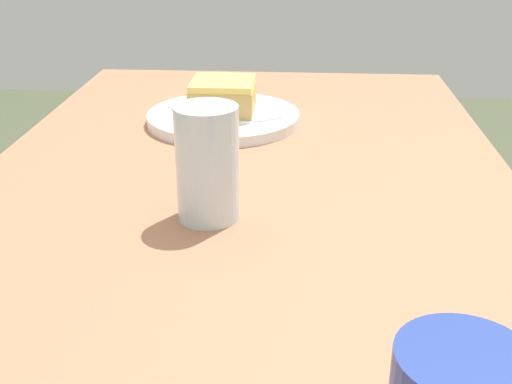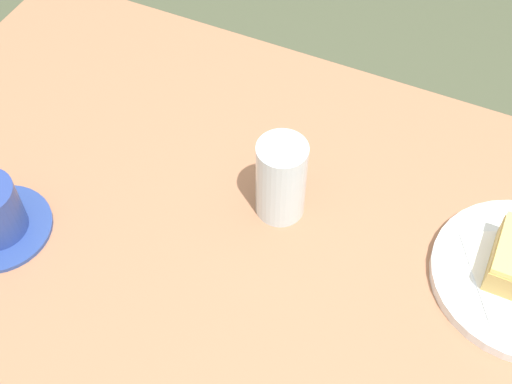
{
  "view_description": "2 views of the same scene",
  "coord_description": "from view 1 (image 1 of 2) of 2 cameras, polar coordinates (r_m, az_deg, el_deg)",
  "views": [
    {
      "loc": [
        -0.64,
        -0.06,
        1.02
      ],
      "look_at": [
        -0.05,
        -0.02,
        0.75
      ],
      "focal_mm": 45.47,
      "sensor_mm": 36.0,
      "label": 1
    },
    {
      "loc": [
        0.17,
        -0.48,
        1.46
      ],
      "look_at": [
        -0.06,
        0.01,
        0.75
      ],
      "focal_mm": 48.45,
      "sensor_mm": 36.0,
      "label": 2
    }
  ],
  "objects": [
    {
      "name": "water_glass",
      "position": [
        0.66,
        -4.29,
        2.51
      ],
      "size": [
        0.07,
        0.07,
        0.12
      ],
      "primitive_type": "cylinder",
      "color": "silver",
      "rests_on": "table"
    },
    {
      "name": "napkin_glazed_square",
      "position": [
        0.98,
        -2.89,
        7.06
      ],
      "size": [
        0.18,
        0.18,
        0.0
      ],
      "primitive_type": "cube",
      "rotation": [
        0.0,
        0.0,
        0.53
      ],
      "color": "white",
      "rests_on": "plate_glazed_square"
    },
    {
      "name": "plate_glazed_square",
      "position": [
        0.98,
        -2.88,
        6.54
      ],
      "size": [
        0.23,
        0.23,
        0.02
      ],
      "primitive_type": "cylinder",
      "color": "white",
      "rests_on": "table"
    },
    {
      "name": "table",
      "position": [
        0.74,
        -1.48,
        -6.24
      ],
      "size": [
        1.22,
        0.66,
        0.71
      ],
      "color": "#A76E4E",
      "rests_on": "ground_plane"
    },
    {
      "name": "donut_glazed_square",
      "position": [
        0.97,
        -2.92,
        8.47
      ],
      "size": [
        0.09,
        0.09,
        0.05
      ],
      "color": "tan",
      "rests_on": "napkin_glazed_square"
    }
  ]
}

